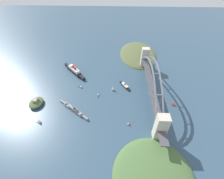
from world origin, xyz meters
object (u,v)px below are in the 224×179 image
object	(u,v)px
harbor_ferry_steamer	(125,86)
small_boat_3	(113,88)
small_boat_1	(98,95)
ocean_liner	(74,71)
fort_island_mid_harbor	(36,103)
small_boat_2	(81,87)
small_boat_4	(39,121)
seaplane_taxiing_near_bridge	(173,104)
small_boat_0	(129,124)
harbor_arch_bridge	(151,83)
naval_cruiser	(73,109)

from	to	relation	value
harbor_ferry_steamer	small_boat_3	xyz separation A→B (m)	(-12.87, 26.91, 3.30)
small_boat_1	ocean_liner	bearing A→B (deg)	40.63
ocean_liner	fort_island_mid_harbor	bearing A→B (deg)	154.79
harbor_ferry_steamer	small_boat_3	size ratio (longest dim) A/B	2.70
small_boat_2	small_boat_4	bearing A→B (deg)	150.69
small_boat_4	seaplane_taxiing_near_bridge	bearing A→B (deg)	-78.00
seaplane_taxiing_near_bridge	small_boat_0	distance (m)	103.58
harbor_arch_bridge	fort_island_mid_harbor	xyz separation A→B (m)	(-40.84, 227.93, -23.21)
harbor_arch_bridge	naval_cruiser	world-z (taller)	harbor_arch_bridge
fort_island_mid_harbor	seaplane_taxiing_near_bridge	distance (m)	271.62
small_boat_1	small_boat_2	distance (m)	48.42
naval_cruiser	harbor_ferry_steamer	distance (m)	124.18
small_boat_2	small_boat_1	bearing A→B (deg)	-119.02
seaplane_taxiing_near_bridge	small_boat_3	distance (m)	127.26
seaplane_taxiing_near_bridge	small_boat_3	size ratio (longest dim) A/B	0.73
small_boat_0	small_boat_1	xyz separation A→B (m)	(71.61, 61.12, -2.19)
harbor_arch_bridge	small_boat_4	xyz separation A→B (m)	(-84.27, 204.93, -23.96)
ocean_liner	harbor_ferry_steamer	size ratio (longest dim) A/B	2.05
harbor_ferry_steamer	fort_island_mid_harbor	xyz separation A→B (m)	(-60.91, 177.16, 2.34)
seaplane_taxiing_near_bridge	small_boat_4	world-z (taller)	small_boat_4
seaplane_taxiing_near_bridge	small_boat_1	size ratio (longest dim) A/B	0.75
ocean_liner	small_boat_4	size ratio (longest dim) A/B	7.27
harbor_arch_bridge	harbor_ferry_steamer	xyz separation A→B (m)	(20.06, 50.77, -25.55)
fort_island_mid_harbor	small_boat_3	size ratio (longest dim) A/B	2.66
harbor_ferry_steamer	small_boat_3	distance (m)	30.01
small_boat_2	small_boat_4	world-z (taller)	small_boat_4
naval_cruiser	harbor_ferry_steamer	bearing A→B (deg)	-53.61
seaplane_taxiing_near_bridge	small_boat_0	bearing A→B (deg)	119.25
harbor_arch_bridge	small_boat_3	bearing A→B (deg)	84.71
small_boat_4	fort_island_mid_harbor	bearing A→B (deg)	27.91
small_boat_4	small_boat_1	bearing A→B (deg)	-52.72
ocean_liner	small_boat_1	xyz separation A→B (m)	(-79.51, -68.23, -5.18)
harbor_arch_bridge	seaplane_taxiing_near_bridge	xyz separation A→B (m)	(-31.48, -43.51, -25.98)
ocean_liner	seaplane_taxiing_near_bridge	world-z (taller)	ocean_liner
small_boat_2	small_boat_3	bearing A→B (deg)	-94.58
small_boat_2	naval_cruiser	bearing A→B (deg)	179.64
small_boat_2	small_boat_3	world-z (taller)	small_boat_3
fort_island_mid_harbor	small_boat_4	size ratio (longest dim) A/B	3.49
small_boat_2	harbor_ferry_steamer	bearing A→B (deg)	-85.95
small_boat_0	small_boat_1	bearing A→B (deg)	40.48
small_boat_0	small_boat_2	bearing A→B (deg)	47.41
ocean_liner	fort_island_mid_harbor	size ratio (longest dim) A/B	2.08
ocean_liner	small_boat_0	size ratio (longest dim) A/B	10.54
seaplane_taxiing_near_bridge	small_boat_0	world-z (taller)	small_boat_0
small_boat_2	small_boat_3	size ratio (longest dim) A/B	0.89
naval_cruiser	small_boat_1	bearing A→B (deg)	-44.75
harbor_arch_bridge	small_boat_3	distance (m)	81.12
ocean_liner	naval_cruiser	world-z (taller)	ocean_liner
harbor_arch_bridge	small_boat_4	world-z (taller)	harbor_arch_bridge
naval_cruiser	fort_island_mid_harbor	size ratio (longest dim) A/B	2.00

